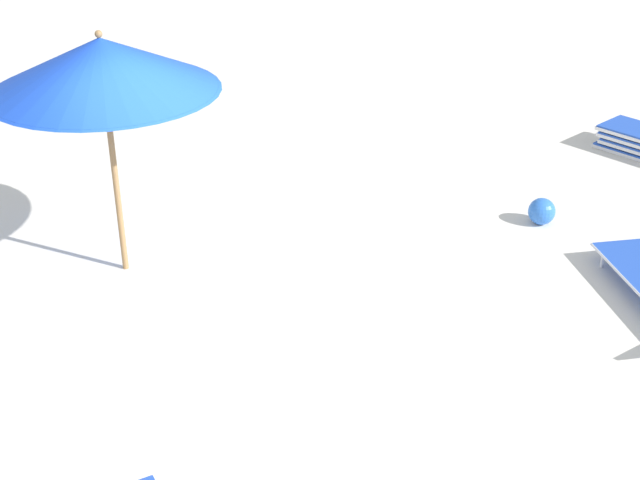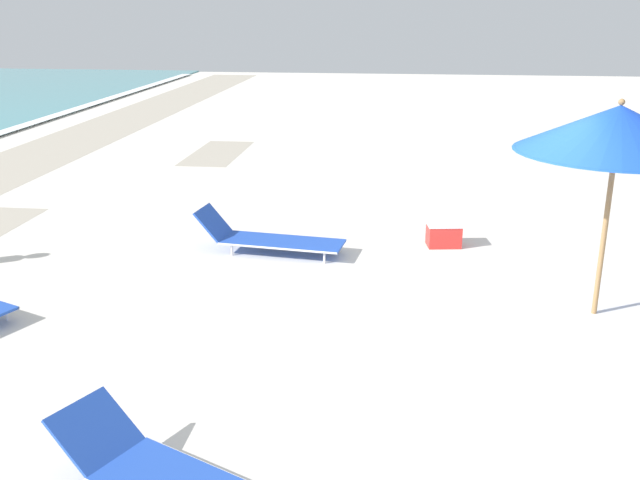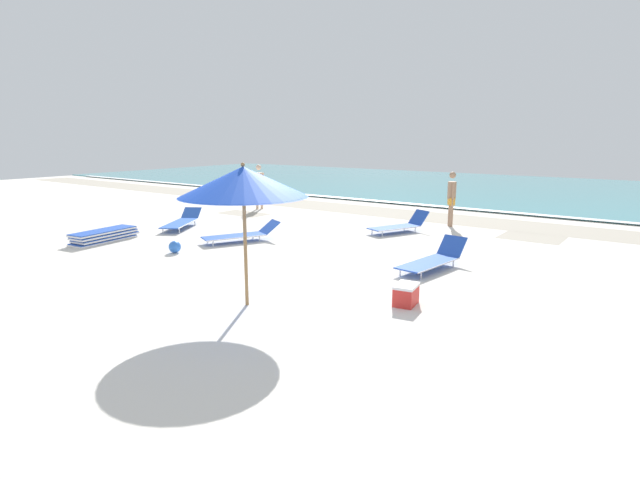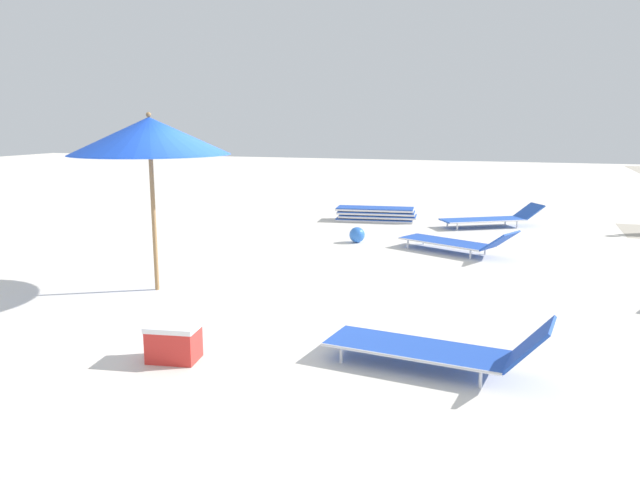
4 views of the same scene
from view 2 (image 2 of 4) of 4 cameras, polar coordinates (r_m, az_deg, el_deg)
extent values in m
cube|color=silver|center=(8.20, 11.12, -7.24)|extent=(60.00, 60.00, 0.16)
cube|color=#AFA492|center=(17.43, -8.21, 6.91)|extent=(3.06, 1.16, 0.00)
cylinder|color=#9E7547|center=(8.56, 21.87, 1.14)|extent=(0.06, 0.06, 2.15)
cone|color=blue|center=(8.33, 22.75, 8.22)|extent=(2.17, 2.17, 0.50)
cylinder|color=#13359C|center=(8.37, 22.55, 6.60)|extent=(2.11, 2.11, 0.01)
sphere|color=#9E7547|center=(8.29, 22.99, 10.13)|extent=(0.07, 0.07, 0.07)
cube|color=blue|center=(10.21, -3.01, -0.15)|extent=(0.81, 1.80, 0.03)
cylinder|color=silver|center=(9.94, -3.51, -0.68)|extent=(0.25, 1.73, 0.03)
cylinder|color=silver|center=(10.49, -2.53, 0.36)|extent=(0.25, 1.73, 0.03)
cube|color=blue|center=(10.50, -8.53, 1.37)|extent=(0.62, 0.45, 0.43)
cylinder|color=silver|center=(9.84, 0.35, -1.44)|extent=(0.03, 0.03, 0.16)
cylinder|color=silver|center=(10.31, 1.03, -0.50)|extent=(0.03, 0.03, 0.16)
cylinder|color=silver|center=(10.23, -7.06, -0.80)|extent=(0.03, 0.03, 0.16)
cylinder|color=silver|center=(10.68, -6.09, 0.07)|extent=(0.03, 0.03, 0.16)
cylinder|color=silver|center=(8.86, -23.79, -5.41)|extent=(0.03, 0.03, 0.16)
cylinder|color=silver|center=(5.47, -7.15, -18.18)|extent=(0.76, 1.54, 0.03)
cube|color=blue|center=(5.85, -17.55, -14.33)|extent=(0.72, 0.66, 0.35)
cylinder|color=silver|center=(5.87, -12.63, -16.79)|extent=(0.03, 0.03, 0.16)
cube|color=red|center=(10.68, 9.87, 0.36)|extent=(0.41, 0.53, 0.32)
cube|color=white|center=(10.63, 9.92, 1.30)|extent=(0.43, 0.55, 0.05)
camera|label=1|loc=(12.23, -20.92, 22.59)|focal=50.00mm
camera|label=3|loc=(16.09, 38.74, 12.69)|focal=28.00mm
camera|label=4|loc=(15.55, -2.90, 14.44)|focal=35.00mm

